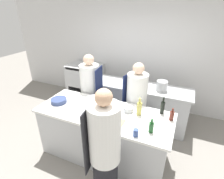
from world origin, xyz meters
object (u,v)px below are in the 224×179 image
chef_at_stove (91,93)px  bottle_olive_oil (151,127)px  chef_at_pass_far (136,104)px  bottle_vinegar (163,107)px  bottle_cooking_oil (114,110)px  bowl_ceramic_blue (128,109)px  bowl_mixing_large (94,99)px  oven_range (86,82)px  bowl_wooden_salad (59,101)px  stockpot (162,86)px  chef_at_prep_near (105,154)px  cup (136,133)px  bottle_sauce (139,108)px  bowl_prep_small (110,107)px  bottle_wine (172,115)px

chef_at_stove → bottle_olive_oil: bearing=52.4°
chef_at_pass_far → bottle_vinegar: 0.66m
chef_at_pass_far → bottle_cooking_oil: 0.74m
bowl_ceramic_blue → bottle_cooking_oil: bearing=-129.7°
bottle_vinegar → bowl_mixing_large: size_ratio=1.24×
oven_range → bottle_vinegar: size_ratio=3.55×
bottle_olive_oil → bowl_wooden_salad: (-1.69, 0.14, -0.05)m
oven_range → stockpot: stockpot is taller
chef_at_stove → bowl_mixing_large: (0.30, -0.40, 0.13)m
oven_range → chef_at_prep_near: bearing=-53.7°
bowl_mixing_large → cup: 1.19m
bottle_vinegar → bottle_sauce: (-0.33, -0.18, 0.00)m
bowl_prep_small → cup: size_ratio=2.43×
chef_at_pass_far → bottle_wine: (0.68, -0.45, 0.20)m
bowl_wooden_salad → bottle_sauce: bearing=8.3°
bottle_olive_oil → chef_at_prep_near: bearing=-126.9°
bottle_vinegar → bottle_wine: size_ratio=1.44×
bottle_vinegar → bowl_ceramic_blue: size_ratio=1.80×
bottle_sauce → bowl_prep_small: 0.50m
bowl_wooden_salad → chef_at_stove: bearing=72.9°
cup → bottle_vinegar: bearing=71.8°
bowl_mixing_large → stockpot: bearing=40.2°
bottle_vinegar → stockpot: bearing=100.0°
chef_at_prep_near → bottle_olive_oil: (0.43, 0.57, 0.13)m
chef_at_pass_far → bottle_wine: chef_at_pass_far is taller
bowl_wooden_salad → stockpot: bearing=37.8°
bowl_ceramic_blue → cup: bearing=-61.7°
chef_at_prep_near → chef_at_stove: size_ratio=1.06×
bottle_cooking_oil → bowl_prep_small: bearing=133.7°
bottle_sauce → chef_at_prep_near: bearing=-99.8°
bowl_mixing_large → cup: cup is taller
bottle_cooking_oil → bottle_sauce: bottle_sauce is taller
chef_at_stove → bowl_wooden_salad: chef_at_stove is taller
bottle_sauce → bowl_mixing_large: 0.91m
bowl_wooden_salad → cup: size_ratio=2.68×
bottle_cooking_oil → chef_at_pass_far: bearing=76.8°
bowl_mixing_large → cup: size_ratio=2.23×
bowl_ceramic_blue → bowl_wooden_salad: bearing=-169.7°
bowl_wooden_salad → cup: (1.52, -0.30, 0.02)m
bottle_cooking_oil → bowl_ceramic_blue: 0.27m
chef_at_stove → bowl_prep_small: 0.91m
bowl_wooden_salad → oven_range: bearing=107.8°
cup → stockpot: (0.08, 1.55, 0.05)m
bottle_vinegar → bowl_wooden_salad: 1.80m
oven_range → cup: 3.01m
bottle_cooking_oil → bowl_mixing_large: (-0.54, 0.31, -0.08)m
bottle_cooking_oil → chef_at_stove: bearing=139.9°
bottle_vinegar → bowl_wooden_salad: size_ratio=1.04×
chef_at_pass_far → cup: size_ratio=15.58×
bowl_prep_small → bottle_sauce: bearing=4.0°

